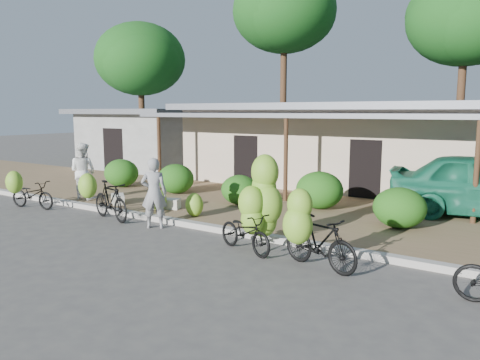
# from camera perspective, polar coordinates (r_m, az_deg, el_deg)

# --- Properties ---
(ground) EXTENTS (100.00, 100.00, 0.00)m
(ground) POSITION_cam_1_polar(r_m,az_deg,el_deg) (10.69, -10.33, -8.29)
(ground) COLOR #4D4A47
(ground) RESTS_ON ground
(sidewalk) EXTENTS (60.00, 6.00, 0.12)m
(sidewalk) POSITION_cam_1_polar(r_m,az_deg,el_deg) (14.56, 3.47, -3.44)
(sidewalk) COLOR olive
(sidewalk) RESTS_ON ground
(curb) EXTENTS (60.00, 0.25, 0.15)m
(curb) POSITION_cam_1_polar(r_m,az_deg,el_deg) (12.13, -3.73, -5.80)
(curb) COLOR #A8A399
(curb) RESTS_ON ground
(shop_main) EXTENTS (13.00, 8.50, 3.35)m
(shop_main) POSITION_cam_1_polar(r_m,az_deg,el_deg) (19.65, 12.29, 4.35)
(shop_main) COLOR beige
(shop_main) RESTS_ON ground
(shop_grey) EXTENTS (7.00, 6.00, 3.15)m
(shop_grey) POSITION_cam_1_polar(r_m,az_deg,el_deg) (25.83, -11.08, 5.08)
(shop_grey) COLOR #9D9E99
(shop_grey) RESTS_ON ground
(tree_back_left) EXTENTS (5.43, 5.33, 8.21)m
(tree_back_left) POSITION_cam_1_polar(r_m,az_deg,el_deg) (29.37, -12.18, 14.36)
(tree_back_left) COLOR #4C2C1E
(tree_back_left) RESTS_ON ground
(tree_far_center) EXTENTS (5.72, 5.64, 10.69)m
(tree_far_center) POSITION_cam_1_polar(r_m,az_deg,el_deg) (27.29, 5.18, 19.95)
(tree_far_center) COLOR #4C2C1E
(tree_far_center) RESTS_ON ground
(tree_center_right) EXTENTS (5.32, 5.21, 9.22)m
(tree_center_right) POSITION_cam_1_polar(r_m,az_deg,el_deg) (24.60, 25.43, 17.42)
(tree_center_right) COLOR #4C2C1E
(tree_center_right) RESTS_ON ground
(hedge_0) EXTENTS (1.38, 1.25, 1.08)m
(hedge_0) POSITION_cam_1_polar(r_m,az_deg,el_deg) (18.75, -14.26, 0.83)
(hedge_0) COLOR #245413
(hedge_0) RESTS_ON sidewalk
(hedge_1) EXTENTS (1.35, 1.22, 1.05)m
(hedge_1) POSITION_cam_1_polar(r_m,az_deg,el_deg) (16.88, -7.83, 0.16)
(hedge_1) COLOR #245413
(hedge_1) RESTS_ON sidewalk
(hedge_2) EXTENTS (1.20, 1.08, 0.93)m
(hedge_2) POSITION_cam_1_polar(r_m,az_deg,el_deg) (14.75, -0.06, -1.19)
(hedge_2) COLOR #245413
(hedge_2) RESTS_ON sidewalk
(hedge_3) EXTENTS (1.45, 1.31, 1.13)m
(hedge_3) POSITION_cam_1_polar(r_m,az_deg,el_deg) (14.29, 9.66, -1.22)
(hedge_3) COLOR #245413
(hedge_3) RESTS_ON sidewalk
(hedge_4) EXTENTS (1.32, 1.19, 1.03)m
(hedge_4) POSITION_cam_1_polar(r_m,az_deg,el_deg) (12.45, 18.87, -3.22)
(hedge_4) COLOR #245413
(hedge_4) RESTS_ON sidewalk
(bike_far_left) EXTENTS (1.76, 1.32, 1.27)m
(bike_far_left) POSITION_cam_1_polar(r_m,az_deg,el_deg) (16.01, -24.28, -1.41)
(bike_far_left) COLOR black
(bike_far_left) RESTS_ON ground
(bike_left) EXTENTS (1.90, 1.33, 1.39)m
(bike_left) POSITION_cam_1_polar(r_m,az_deg,el_deg) (13.59, -15.87, -2.20)
(bike_left) COLOR black
(bike_left) RESTS_ON ground
(bike_center) EXTENTS (1.78, 1.38, 2.11)m
(bike_center) POSITION_cam_1_polar(r_m,az_deg,el_deg) (10.31, 1.96, -3.87)
(bike_center) COLOR black
(bike_center) RESTS_ON ground
(bike_right) EXTENTS (1.83, 1.34, 1.66)m
(bike_right) POSITION_cam_1_polar(r_m,az_deg,el_deg) (9.10, 9.08, -6.78)
(bike_right) COLOR black
(bike_right) RESTS_ON ground
(loose_banana_a) EXTENTS (0.51, 0.44, 0.64)m
(loose_banana_a) POSITION_cam_1_polar(r_m,az_deg,el_deg) (14.02, -9.90, -2.43)
(loose_banana_a) COLOR #7BBA2E
(loose_banana_a) RESTS_ON sidewalk
(loose_banana_b) EXTENTS (0.53, 0.45, 0.67)m
(loose_banana_b) POSITION_cam_1_polar(r_m,az_deg,el_deg) (13.13, -5.59, -3.03)
(loose_banana_b) COLOR #7BBA2E
(loose_banana_b) RESTS_ON sidewalk
(loose_banana_c) EXTENTS (0.51, 0.43, 0.63)m
(loose_banana_c) POSITION_cam_1_polar(r_m,az_deg,el_deg) (11.54, 6.80, -4.73)
(loose_banana_c) COLOR #7BBA2E
(loose_banana_c) RESTS_ON sidewalk
(sack_near) EXTENTS (0.94, 0.69, 0.30)m
(sack_near) POSITION_cam_1_polar(r_m,az_deg,el_deg) (14.36, -9.05, -2.85)
(sack_near) COLOR beige
(sack_near) RESTS_ON sidewalk
(sack_far) EXTENTS (0.82, 0.77, 0.28)m
(sack_far) POSITION_cam_1_polar(r_m,az_deg,el_deg) (15.46, -14.67, -2.26)
(sack_far) COLOR beige
(sack_far) RESTS_ON sidewalk
(vendor) EXTENTS (0.81, 0.74, 1.86)m
(vendor) POSITION_cam_1_polar(r_m,az_deg,el_deg) (12.38, -10.44, -1.59)
(vendor) COLOR gray
(vendor) RESTS_ON ground
(bystander) EXTENTS (1.05, 0.90, 1.89)m
(bystander) POSITION_cam_1_polar(r_m,az_deg,el_deg) (16.40, -18.60, 1.03)
(bystander) COLOR white
(bystander) RESTS_ON sidewalk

